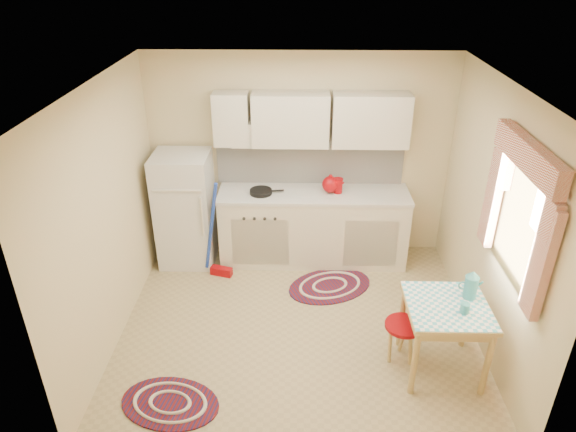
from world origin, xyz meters
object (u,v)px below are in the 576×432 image
object	(u,v)px
base_cabinets	(313,228)
table	(442,337)
stool	(401,342)
fridge	(185,209)

from	to	relation	value
base_cabinets	table	distance (m)	2.20
table	stool	distance (m)	0.38
fridge	base_cabinets	xyz separation A→B (m)	(1.54, 0.05, -0.26)
fridge	table	bearing A→B (deg)	-34.28
base_cabinets	table	bearing A→B (deg)	-58.76
base_cabinets	table	size ratio (longest dim) A/B	3.12
base_cabinets	stool	xyz separation A→B (m)	(0.80, -1.77, -0.23)
base_cabinets	table	world-z (taller)	base_cabinets
table	stool	bearing A→B (deg)	162.49
base_cabinets	fridge	bearing A→B (deg)	-178.14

